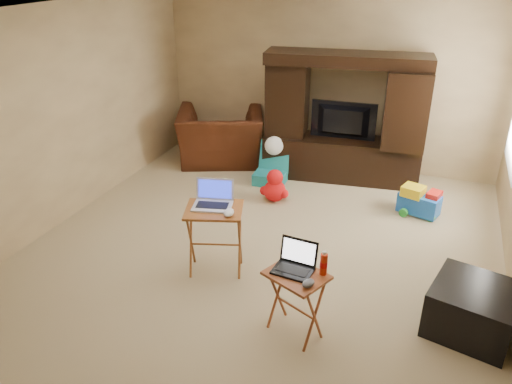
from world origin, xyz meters
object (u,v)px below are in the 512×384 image
at_px(push_toy, 419,200).
at_px(tray_table_left, 215,240).
at_px(mouse_left, 229,213).
at_px(tray_table_right, 295,304).
at_px(plush_toy, 275,185).
at_px(entertainment_center, 343,118).
at_px(recliner, 221,137).
at_px(laptop_right, 293,259).
at_px(mouse_right, 308,283).
at_px(child_rocker, 271,164).
at_px(water_bottle, 324,264).
at_px(television, 342,122).
at_px(ottoman, 473,309).
at_px(laptop_left, 212,196).

height_order(push_toy, tray_table_left, tray_table_left).
height_order(tray_table_left, mouse_left, mouse_left).
bearing_deg(tray_table_right, plush_toy, 136.92).
height_order(entertainment_center, recliner, entertainment_center).
relative_size(tray_table_left, laptop_right, 2.25).
bearing_deg(recliner, mouse_left, 93.72).
height_order(push_toy, mouse_right, mouse_right).
distance_m(child_rocker, tray_table_right, 3.11).
bearing_deg(tray_table_left, recliner, 95.37).
xyz_separation_m(laptop_right, mouse_right, (0.17, -0.14, -0.09)).
distance_m(child_rocker, water_bottle, 3.15).
distance_m(push_toy, tray_table_left, 2.74).
height_order(tray_table_left, mouse_right, tray_table_left).
height_order(plush_toy, tray_table_left, tray_table_left).
xyz_separation_m(plush_toy, water_bottle, (1.18, -2.25, 0.48)).
xyz_separation_m(television, mouse_right, (0.48, -3.45, -0.22)).
bearing_deg(ottoman, mouse_right, -151.28).
distance_m(recliner, push_toy, 3.11).
bearing_deg(mouse_left, ottoman, 1.20).
bearing_deg(plush_toy, television, 57.90).
distance_m(entertainment_center, water_bottle, 3.35).
bearing_deg(tray_table_right, push_toy, 96.72).
height_order(ottoman, laptop_left, laptop_left).
relative_size(entertainment_center, television, 2.41).
bearing_deg(child_rocker, mouse_right, -68.19).
bearing_deg(entertainment_center, laptop_right, -92.29).
relative_size(entertainment_center, mouse_left, 14.87).
height_order(television, tray_table_right, television).
xyz_separation_m(push_toy, laptop_right, (-0.86, -2.61, 0.54)).
bearing_deg(mouse_right, laptop_right, 140.53).
distance_m(ottoman, water_bottle, 1.40).
relative_size(recliner, laptop_left, 3.33).
relative_size(tray_table_left, tray_table_right, 1.18).
bearing_deg(mouse_left, laptop_left, 155.56).
height_order(entertainment_center, ottoman, entertainment_center).
xyz_separation_m(child_rocker, tray_table_left, (0.20, -2.25, 0.07)).
bearing_deg(tray_table_left, water_bottle, -41.23).
bearing_deg(tray_table_right, child_rocker, 137.26).
xyz_separation_m(television, child_rocker, (-0.87, -0.48, -0.57)).
distance_m(television, push_toy, 1.52).
distance_m(entertainment_center, child_rocker, 1.18).
distance_m(mouse_left, mouse_right, 1.17).
relative_size(child_rocker, tray_table_left, 0.79).
bearing_deg(mouse_left, push_toy, 51.61).
bearing_deg(entertainment_center, ottoman, -65.31).
distance_m(ottoman, tray_table_left, 2.44).
bearing_deg(television, ottoman, 119.66).
distance_m(child_rocker, laptop_left, 2.29).
relative_size(entertainment_center, tray_table_left, 3.02).
bearing_deg(ottoman, laptop_right, -158.82).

